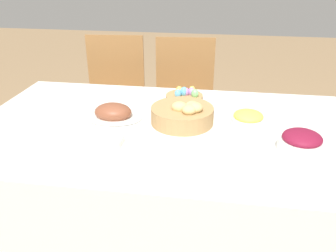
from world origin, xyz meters
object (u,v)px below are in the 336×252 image
chair_far_left (115,98)px  chair_far_center (184,102)px  knife (210,173)px  beet_salad_bowl (301,142)px  spoon (219,174)px  pineapple_bowl (248,119)px  butter_dish (107,142)px  egg_basket (185,96)px  drinking_cup (231,147)px  fork (135,167)px  ham_platter (113,113)px  dinner_plate (172,169)px  bread_basket (183,114)px

chair_far_left → chair_far_center: same height
knife → beet_salad_bowl: bearing=28.7°
knife → spoon: 0.03m
chair_far_center → knife: chair_far_center is taller
pineapple_bowl → spoon: pineapple_bowl is taller
beet_salad_bowl → butter_dish: (-0.79, -0.07, -0.03)m
egg_basket → drinking_cup: egg_basket is taller
fork → chair_far_left: bearing=107.3°
spoon → butter_dish: bearing=165.3°
egg_basket → drinking_cup: size_ratio=2.66×
beet_salad_bowl → knife: beet_salad_bowl is taller
spoon → ham_platter: bearing=144.2°
ham_platter → fork: size_ratio=1.64×
dinner_plate → drinking_cup: (0.21, 0.14, 0.03)m
fork → knife: size_ratio=1.00×
egg_basket → ham_platter: (-0.32, -0.28, 0.00)m
drinking_cup → chair_far_left: bearing=126.3°
bread_basket → pineapple_bowl: (0.30, 0.01, -0.01)m
chair_far_left → drinking_cup: 1.42m
knife → drinking_cup: (0.07, 0.14, 0.04)m
chair_far_center → fork: (-0.05, -1.26, 0.23)m
dinner_plate → knife: bearing=0.0°
bread_basket → fork: 0.44m
bread_basket → dinner_plate: bread_basket is taller
chair_far_center → spoon: chair_far_center is taller
beet_salad_bowl → drinking_cup: 0.29m
egg_basket → beet_salad_bowl: size_ratio=1.10×
dinner_plate → spoon: 0.17m
ham_platter → beet_salad_bowl: (0.84, -0.20, 0.01)m
beet_salad_bowl → drinking_cup: beet_salad_bowl is taller
drinking_cup → spoon: bearing=-106.1°
butter_dish → egg_basket: bearing=64.7°
butter_dish → pineapple_bowl: bearing=25.2°
bread_basket → egg_basket: (-0.02, 0.29, -0.02)m
knife → drinking_cup: 0.16m
ham_platter → dinner_plate: 0.55m
beet_salad_bowl → chair_far_center: bearing=119.3°
dinner_plate → knife: dinner_plate is taller
ham_platter → spoon: (0.52, -0.42, -0.03)m
fork → drinking_cup: (0.35, 0.14, 0.04)m
dinner_plate → butter_dish: 0.33m
chair_far_left → drinking_cup: size_ratio=12.27×
knife → pineapple_bowl: bearing=67.4°
fork → dinner_plate: bearing=-3.1°
dinner_plate → beet_salad_bowl: bearing=23.9°
fork → drinking_cup: size_ratio=2.25×
pineapple_bowl → dinner_plate: 0.52m
chair_far_left → bread_basket: bearing=-59.9°
chair_far_center → knife: bearing=-84.3°
ham_platter → knife: 0.65m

